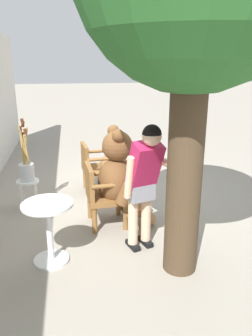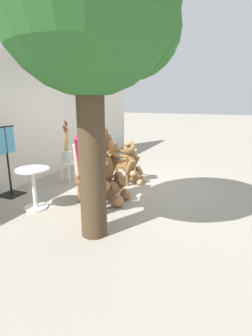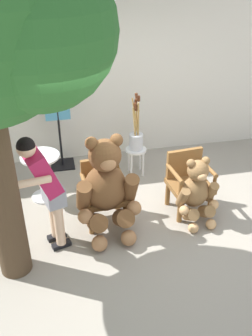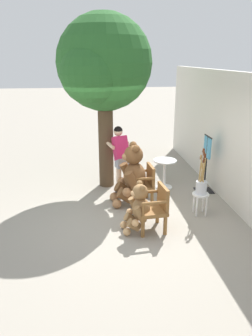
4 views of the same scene
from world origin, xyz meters
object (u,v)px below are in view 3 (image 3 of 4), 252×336
at_px(wooden_chair_left, 103,190).
at_px(white_stool, 136,155).
at_px(wooden_chair_right, 188,180).
at_px(brush_bucket, 136,138).
at_px(person_visitor, 45,185).
at_px(teddy_bear_small, 197,192).
at_px(clothing_display_stand, 59,127).
at_px(teddy_bear_large, 107,188).
at_px(round_side_table, 42,172).

bearing_deg(wooden_chair_left, white_stool, 56.57).
xyz_separation_m(wooden_chair_right, brush_bucket, (-0.50, 1.06, 0.20)).
bearing_deg(person_visitor, teddy_bear_small, 3.44).
xyz_separation_m(brush_bucket, clothing_display_stand, (-1.18, 0.52, 0.06)).
height_order(wooden_chair_right, brush_bucket, brush_bucket).
distance_m(wooden_chair_left, brush_bucket, 1.29).
relative_size(brush_bucket, clothing_display_stand, 0.69).
bearing_deg(white_stool, teddy_bear_large, -117.73).
bearing_deg(teddy_bear_small, round_side_table, 154.34).
bearing_deg(wooden_chair_right, teddy_bear_small, -87.84).
xyz_separation_m(person_visitor, clothing_display_stand, (0.26, 1.99, -0.20)).
distance_m(person_visitor, brush_bucket, 2.07).
relative_size(person_visitor, brush_bucket, 1.65).
xyz_separation_m(white_stool, round_side_table, (-1.50, -0.39, 0.09)).
bearing_deg(brush_bucket, clothing_display_stand, 156.10).
bearing_deg(white_stool, teddy_bear_small, -69.35).
bearing_deg(person_visitor, wooden_chair_right, 11.95).
bearing_deg(white_stool, clothing_display_stand, 156.15).
distance_m(wooden_chair_left, wooden_chair_right, 1.20).
relative_size(teddy_bear_large, white_stool, 2.97).
bearing_deg(white_stool, brush_bucket, -139.61).
bearing_deg(brush_bucket, white_stool, 40.39).
bearing_deg(person_visitor, wooden_chair_left, 29.20).
height_order(teddy_bear_small, brush_bucket, brush_bucket).
bearing_deg(clothing_display_stand, wooden_chair_right, -43.36).
height_order(wooden_chair_left, wooden_chair_right, same).
bearing_deg(clothing_display_stand, round_side_table, -109.54).
relative_size(teddy_bear_large, round_side_table, 1.90).
distance_m(teddy_bear_large, teddy_bear_small, 1.22).
distance_m(wooden_chair_left, white_stool, 1.28).
bearing_deg(teddy_bear_small, brush_bucket, 110.68).
bearing_deg(wooden_chair_right, clothing_display_stand, 136.64).
distance_m(teddy_bear_large, white_stool, 1.52).
bearing_deg(clothing_display_stand, teddy_bear_small, -48.02).
height_order(teddy_bear_large, white_stool, teddy_bear_large).
bearing_deg(teddy_bear_small, wooden_chair_right, 92.16).
height_order(wooden_chair_left, white_stool, wooden_chair_left).
bearing_deg(white_stool, person_visitor, -134.25).
distance_m(white_stool, round_side_table, 1.55).
xyz_separation_m(person_visitor, white_stool, (1.43, 1.47, -0.56)).
distance_m(wooden_chair_right, teddy_bear_small, 0.29).
height_order(wooden_chair_right, white_stool, wooden_chair_right).
xyz_separation_m(wooden_chair_right, teddy_bear_large, (-1.19, -0.25, 0.21)).
xyz_separation_m(wooden_chair_left, teddy_bear_large, (0.01, -0.26, 0.21)).
relative_size(wooden_chair_left, wooden_chair_right, 1.00).
bearing_deg(round_side_table, teddy_bear_large, -48.99).
bearing_deg(brush_bucket, teddy_bear_large, -117.72).
relative_size(teddy_bear_small, clothing_display_stand, 0.70).
height_order(teddy_bear_large, person_visitor, person_visitor).
bearing_deg(person_visitor, teddy_bear_large, 11.77).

